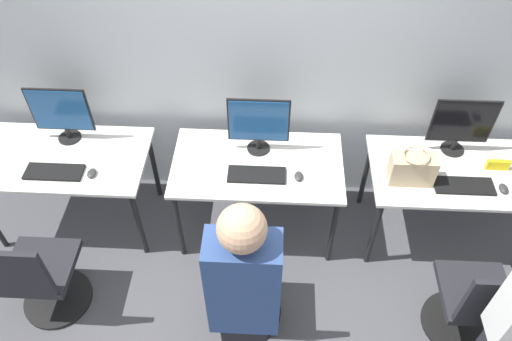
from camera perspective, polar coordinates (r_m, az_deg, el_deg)
The scene contains 20 objects.
ground_plane at distance 3.91m, azimuth -0.10°, elevation -10.30°, with size 20.00×20.00×0.00m, color #4C4C51.
wall_back at distance 3.48m, azimuth 0.57°, elevation 14.15°, with size 12.00×0.05×2.80m.
desk_left at distance 3.91m, azimuth -21.02°, elevation 0.70°, with size 1.22×0.69×0.73m.
monitor_left at distance 3.84m, azimuth -21.40°, elevation 6.14°, with size 0.44×0.17×0.45m.
keyboard_left at distance 3.76m, azimuth -22.08°, elevation -0.16°, with size 0.40×0.15×0.02m.
mouse_left at distance 3.65m, azimuth -18.26°, elevation -0.29°, with size 0.06×0.09×0.03m.
office_chair_left at distance 3.68m, azimuth -23.40°, elevation -11.33°, with size 0.48×0.48×0.90m.
desk_center at distance 3.61m, azimuth 0.16°, elevation -0.06°, with size 1.22×0.69×0.73m.
monitor_center at distance 3.49m, azimuth 0.30°, elevation 5.37°, with size 0.44×0.17×0.45m.
keyboard_center at distance 3.46m, azimuth 0.07°, elevation -0.49°, with size 0.40×0.15×0.02m.
mouse_center at distance 3.46m, azimuth 4.90°, elevation -0.65°, with size 0.06×0.09×0.03m.
office_chair_center at distance 3.34m, azimuth -1.16°, elevation -13.88°, with size 0.48×0.48×0.90m.
person_center at distance 2.68m, azimuth -1.33°, elevation -14.95°, with size 0.36×0.22×1.69m.
desk_right at distance 3.83m, azimuth 21.82°, elevation -0.83°, with size 1.22×0.69×0.73m.
monitor_right at distance 3.77m, azimuth 22.46°, elevation 4.87°, with size 0.44×0.17×0.45m.
keyboard_right at distance 3.68m, azimuth 22.66°, elevation -1.62°, with size 0.40×0.15×0.02m.
mouse_right at distance 3.76m, azimuth 26.44°, elevation -1.86°, with size 0.06×0.09×0.03m.
office_chair_right at distance 3.58m, azimuth 23.66°, elevation -13.93°, with size 0.48×0.48×0.90m.
handbag at distance 3.52m, azimuth 17.41°, elevation 0.22°, with size 0.30×0.18×0.25m.
placard_right at distance 3.88m, azimuth 25.92°, elevation 0.58°, with size 0.16×0.03×0.08m.
Camera 1 is at (0.11, -2.11, 3.29)m, focal length 35.00 mm.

